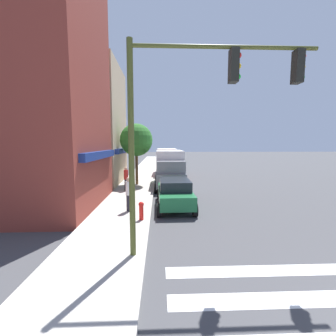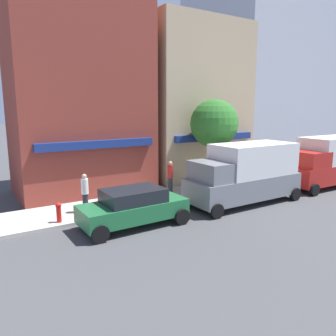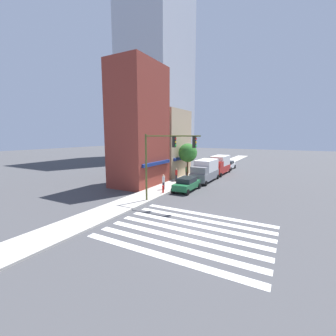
{
  "view_description": "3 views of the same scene",
  "coord_description": "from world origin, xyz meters",
  "px_view_note": "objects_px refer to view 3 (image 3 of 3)",
  "views": [
    {
      "loc": [
        -2.34,
        5.57,
        3.6
      ],
      "look_at": [
        20.01,
        4.7,
        1.2
      ],
      "focal_mm": 24.0,
      "sensor_mm": 36.0,
      "label": 1
    },
    {
      "loc": [
        4.59,
        -6.97,
        4.85
      ],
      "look_at": [
        12.73,
        6.0,
        2.0
      ],
      "focal_mm": 35.0,
      "sensor_mm": 36.0,
      "label": 2
    },
    {
      "loc": [
        -13.33,
        -5.76,
        6.43
      ],
      "look_at": [
        4.41,
        4.0,
        3.5
      ],
      "focal_mm": 24.0,
      "sensor_mm": 36.0,
      "label": 3
    }
  ],
  "objects_px": {
    "fire_hydrant": "(163,189)",
    "sedan_white": "(228,165)",
    "traffic_signal": "(164,154)",
    "box_truck_red": "(219,165)",
    "box_truck_grey": "(205,170)",
    "pedestrian_white_shirt": "(163,182)",
    "street_tree": "(188,153)",
    "pedestrian_red_jacket": "(176,174)",
    "pedestrian_green_top": "(186,171)",
    "sedan_green": "(187,184)"
  },
  "relations": [
    {
      "from": "sedan_green",
      "to": "sedan_white",
      "type": "height_order",
      "value": "same"
    },
    {
      "from": "box_truck_red",
      "to": "pedestrian_red_jacket",
      "type": "bearing_deg",
      "value": 161.99
    },
    {
      "from": "box_truck_grey",
      "to": "pedestrian_white_shirt",
      "type": "distance_m",
      "value": 7.93
    },
    {
      "from": "fire_hydrant",
      "to": "traffic_signal",
      "type": "bearing_deg",
      "value": -148.45
    },
    {
      "from": "sedan_green",
      "to": "pedestrian_red_jacket",
      "type": "bearing_deg",
      "value": 39.27
    },
    {
      "from": "pedestrian_white_shirt",
      "to": "pedestrian_red_jacket",
      "type": "height_order",
      "value": "same"
    },
    {
      "from": "pedestrian_green_top",
      "to": "traffic_signal",
      "type": "bearing_deg",
      "value": -7.1
    },
    {
      "from": "box_truck_red",
      "to": "pedestrian_white_shirt",
      "type": "distance_m",
      "value": 14.79
    },
    {
      "from": "box_truck_red",
      "to": "box_truck_grey",
      "type": "bearing_deg",
      "value": -178.58
    },
    {
      "from": "box_truck_grey",
      "to": "sedan_white",
      "type": "relative_size",
      "value": 1.4
    },
    {
      "from": "pedestrian_green_top",
      "to": "street_tree",
      "type": "distance_m",
      "value": 2.97
    },
    {
      "from": "sedan_white",
      "to": "pedestrian_white_shirt",
      "type": "bearing_deg",
      "value": 171.97
    },
    {
      "from": "pedestrian_red_jacket",
      "to": "fire_hydrant",
      "type": "height_order",
      "value": "pedestrian_red_jacket"
    },
    {
      "from": "pedestrian_green_top",
      "to": "sedan_white",
      "type": "bearing_deg",
      "value": 142.67
    },
    {
      "from": "traffic_signal",
      "to": "fire_hydrant",
      "type": "xyz_separation_m",
      "value": [
        3.24,
        1.99,
        -4.18
      ]
    },
    {
      "from": "box_truck_red",
      "to": "traffic_signal",
      "type": "bearing_deg",
      "value": -177.73
    },
    {
      "from": "pedestrian_white_shirt",
      "to": "fire_hydrant",
      "type": "xyz_separation_m",
      "value": [
        -1.37,
        -0.74,
        -0.46
      ]
    },
    {
      "from": "traffic_signal",
      "to": "sedan_white",
      "type": "bearing_deg",
      "value": 0.65
    },
    {
      "from": "sedan_green",
      "to": "pedestrian_green_top",
      "type": "bearing_deg",
      "value": 23.38
    },
    {
      "from": "pedestrian_red_jacket",
      "to": "traffic_signal",
      "type": "bearing_deg",
      "value": 13.32
    },
    {
      "from": "street_tree",
      "to": "box_truck_grey",
      "type": "bearing_deg",
      "value": -94.69
    },
    {
      "from": "sedan_green",
      "to": "box_truck_grey",
      "type": "relative_size",
      "value": 0.71
    },
    {
      "from": "fire_hydrant",
      "to": "street_tree",
      "type": "relative_size",
      "value": 0.16
    },
    {
      "from": "pedestrian_white_shirt",
      "to": "street_tree",
      "type": "relative_size",
      "value": 0.34
    },
    {
      "from": "sedan_green",
      "to": "box_truck_grey",
      "type": "bearing_deg",
      "value": -1.11
    },
    {
      "from": "sedan_white",
      "to": "pedestrian_red_jacket",
      "type": "relative_size",
      "value": 2.51
    },
    {
      "from": "fire_hydrant",
      "to": "pedestrian_green_top",
      "type": "bearing_deg",
      "value": 9.17
    },
    {
      "from": "pedestrian_red_jacket",
      "to": "fire_hydrant",
      "type": "xyz_separation_m",
      "value": [
        -6.51,
        -1.63,
        -0.46
      ]
    },
    {
      "from": "box_truck_grey",
      "to": "street_tree",
      "type": "xyz_separation_m",
      "value": [
        0.23,
        2.8,
        2.33
      ]
    },
    {
      "from": "sedan_white",
      "to": "traffic_signal",
      "type": "bearing_deg",
      "value": 179.32
    },
    {
      "from": "sedan_white",
      "to": "fire_hydrant",
      "type": "height_order",
      "value": "sedan_white"
    },
    {
      "from": "fire_hydrant",
      "to": "sedan_white",
      "type": "bearing_deg",
      "value": -4.39
    },
    {
      "from": "box_truck_red",
      "to": "street_tree",
      "type": "distance_m",
      "value": 7.74
    },
    {
      "from": "pedestrian_green_top",
      "to": "street_tree",
      "type": "xyz_separation_m",
      "value": [
        -0.68,
        -0.48,
        2.85
      ]
    },
    {
      "from": "sedan_white",
      "to": "pedestrian_green_top",
      "type": "xyz_separation_m",
      "value": [
        -12.33,
        3.28,
        0.23
      ]
    },
    {
      "from": "sedan_white",
      "to": "sedan_green",
      "type": "bearing_deg",
      "value": 178.68
    },
    {
      "from": "traffic_signal",
      "to": "box_truck_red",
      "type": "xyz_separation_m",
      "value": [
        19.19,
        0.29,
        -3.21
      ]
    },
    {
      "from": "sedan_green",
      "to": "pedestrian_green_top",
      "type": "distance_m",
      "value": 7.93
    },
    {
      "from": "traffic_signal",
      "to": "sedan_green",
      "type": "distance_m",
      "value": 7.05
    },
    {
      "from": "sedan_white",
      "to": "box_truck_grey",
      "type": "bearing_deg",
      "value": 178.68
    },
    {
      "from": "box_truck_grey",
      "to": "fire_hydrant",
      "type": "relative_size",
      "value": 7.37
    },
    {
      "from": "traffic_signal",
      "to": "box_truck_red",
      "type": "height_order",
      "value": "traffic_signal"
    },
    {
      "from": "traffic_signal",
      "to": "pedestrian_green_top",
      "type": "relative_size",
      "value": 3.73
    },
    {
      "from": "sedan_white",
      "to": "fire_hydrant",
      "type": "xyz_separation_m",
      "value": [
        -22.13,
        1.7,
        -0.23
      ]
    },
    {
      "from": "pedestrian_green_top",
      "to": "street_tree",
      "type": "relative_size",
      "value": 0.34
    },
    {
      "from": "sedan_white",
      "to": "pedestrian_white_shirt",
      "type": "height_order",
      "value": "pedestrian_white_shirt"
    },
    {
      "from": "traffic_signal",
      "to": "fire_hydrant",
      "type": "distance_m",
      "value": 5.65
    },
    {
      "from": "pedestrian_white_shirt",
      "to": "street_tree",
      "type": "distance_m",
      "value": 8.27
    },
    {
      "from": "pedestrian_red_jacket",
      "to": "street_tree",
      "type": "height_order",
      "value": "street_tree"
    },
    {
      "from": "traffic_signal",
      "to": "box_truck_grey",
      "type": "bearing_deg",
      "value": 1.35
    }
  ]
}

